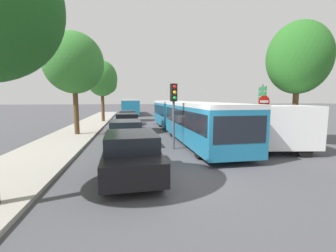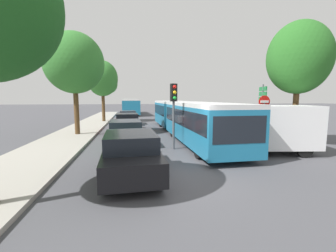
% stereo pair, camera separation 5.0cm
% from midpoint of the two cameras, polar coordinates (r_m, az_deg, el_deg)
% --- Properties ---
extents(ground_plane, '(200.00, 200.00, 0.00)m').
position_cam_midpoint_polar(ground_plane, '(7.93, 3.67, -12.53)').
color(ground_plane, '#47474C').
extents(kerb_strip_left, '(3.20, 41.12, 0.14)m').
position_cam_midpoint_polar(kerb_strip_left, '(23.35, -19.59, 0.26)').
color(kerb_strip_left, '#9E998E').
rests_on(kerb_strip_left, ground).
extents(articulated_bus, '(2.74, 16.33, 2.42)m').
position_cam_midpoint_polar(articulated_bus, '(16.33, 4.27, 2.59)').
color(articulated_bus, teal).
rests_on(articulated_bus, ground).
extents(city_bus_rear, '(3.06, 11.82, 2.52)m').
position_cam_midpoint_polar(city_bus_rear, '(38.42, -9.85, 5.14)').
color(city_bus_rear, teal).
rests_on(city_bus_rear, ground).
extents(queued_car_black, '(2.01, 4.37, 1.49)m').
position_cam_midpoint_polar(queued_car_black, '(7.89, -9.51, -6.97)').
color(queued_car_black, black).
rests_on(queued_car_black, ground).
extents(queued_car_green, '(1.96, 4.26, 1.45)m').
position_cam_midpoint_polar(queued_car_green, '(12.61, -10.88, -1.84)').
color(queued_car_green, '#236638').
rests_on(queued_car_green, ground).
extents(queued_car_red, '(1.97, 4.30, 1.47)m').
position_cam_midpoint_polar(queued_car_red, '(18.29, -10.51, 0.91)').
color(queued_car_red, '#B21E19').
rests_on(queued_car_red, ground).
extents(queued_car_white, '(1.87, 4.08, 1.39)m').
position_cam_midpoint_polar(queued_car_white, '(23.51, -10.39, 2.16)').
color(queued_car_white, white).
rests_on(queued_car_white, ground).
extents(white_van, '(5.23, 2.67, 2.31)m').
position_cam_midpoint_polar(white_van, '(11.81, 23.39, -0.42)').
color(white_van, white).
rests_on(white_van, ground).
extents(traffic_light, '(0.36, 0.38, 3.40)m').
position_cam_midpoint_polar(traffic_light, '(11.58, 1.35, 6.26)').
color(traffic_light, '#56595E').
rests_on(traffic_light, ground).
extents(no_entry_sign, '(0.70, 0.08, 2.82)m').
position_cam_midpoint_polar(no_entry_sign, '(14.13, 23.00, 3.32)').
color(no_entry_sign, '#56595E').
rests_on(no_entry_sign, ground).
extents(direction_sign_post, '(0.38, 1.38, 3.60)m').
position_cam_midpoint_polar(direction_sign_post, '(16.82, 22.69, 6.20)').
color(direction_sign_post, '#56595E').
rests_on(direction_sign_post, ground).
extents(tree_left_mid, '(4.03, 4.03, 7.17)m').
position_cam_midpoint_polar(tree_left_mid, '(17.29, -23.15, 14.14)').
color(tree_left_mid, '#51381E').
rests_on(tree_left_mid, ground).
extents(tree_left_far, '(3.31, 3.31, 6.76)m').
position_cam_midpoint_polar(tree_left_far, '(26.10, -16.27, 11.26)').
color(tree_left_far, '#51381E').
rests_on(tree_left_far, ground).
extents(tree_right_near, '(3.27, 3.27, 6.74)m').
position_cam_midpoint_polar(tree_right_near, '(14.41, 30.12, 14.65)').
color(tree_right_near, '#51381E').
rests_on(tree_right_near, ground).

